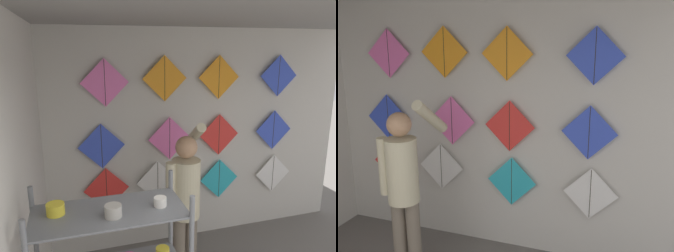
% 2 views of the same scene
% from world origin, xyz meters
% --- Properties ---
extents(back_panel, '(4.46, 0.06, 2.80)m').
position_xyz_m(back_panel, '(0.00, 3.27, 1.40)').
color(back_panel, beige).
rests_on(back_panel, ground).
extents(shopkeeper, '(0.45, 0.67, 1.81)m').
position_xyz_m(shopkeeper, '(-0.41, 2.35, 1.02)').
color(shopkeeper, '#726656').
rests_on(shopkeeper, ground).
extents(kite_0, '(0.55, 0.04, 0.76)m').
position_xyz_m(kite_0, '(-1.13, 3.18, 0.82)').
color(kite_0, red).
extents(kite_1, '(0.55, 0.01, 0.55)m').
position_xyz_m(kite_1, '(-0.48, 3.18, 0.88)').
color(kite_1, white).
extents(kite_2, '(0.55, 0.01, 0.55)m').
position_xyz_m(kite_2, '(0.39, 3.18, 0.81)').
color(kite_2, '#28B2C6').
extents(kite_3, '(0.55, 0.01, 0.55)m').
position_xyz_m(kite_3, '(1.24, 3.18, 0.79)').
color(kite_3, white).
extents(kite_4, '(0.55, 0.01, 0.55)m').
position_xyz_m(kite_4, '(-1.17, 3.18, 1.41)').
color(kite_4, blue).
extents(kite_5, '(0.55, 0.01, 0.55)m').
position_xyz_m(kite_5, '(-0.32, 3.18, 1.44)').
color(kite_5, pink).
extents(kite_6, '(0.55, 0.01, 0.55)m').
position_xyz_m(kite_6, '(0.37, 3.18, 1.44)').
color(kite_6, red).
extents(kite_7, '(0.55, 0.01, 0.55)m').
position_xyz_m(kite_7, '(1.20, 3.18, 1.44)').
color(kite_7, blue).
extents(kite_8, '(0.55, 0.01, 0.55)m').
position_xyz_m(kite_8, '(-1.10, 3.18, 2.17)').
color(kite_8, pink).
extents(kite_9, '(0.55, 0.01, 0.55)m').
position_xyz_m(kite_9, '(-0.38, 3.18, 2.19)').
color(kite_9, orange).
extents(kite_10, '(0.55, 0.01, 0.55)m').
position_xyz_m(kite_10, '(0.33, 3.18, 2.19)').
color(kite_10, orange).
extents(kite_11, '(0.55, 0.01, 0.55)m').
position_xyz_m(kite_11, '(1.21, 3.18, 2.19)').
color(kite_11, blue).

